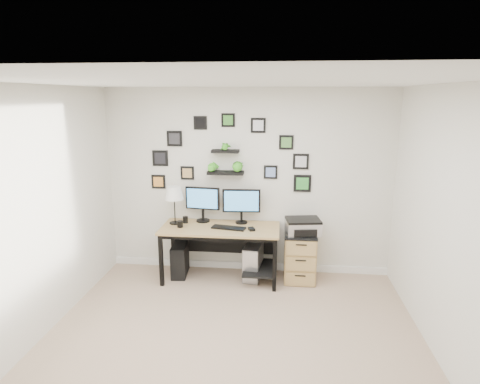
# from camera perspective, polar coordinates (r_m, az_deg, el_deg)

# --- Properties ---
(room) EXTENTS (4.00, 4.00, 4.00)m
(room) POSITION_cam_1_polar(r_m,az_deg,el_deg) (6.00, 1.03, -10.41)
(room) COLOR tan
(room) RESTS_ON ground
(desk) EXTENTS (1.60, 0.70, 0.75)m
(desk) POSITION_cam_1_polar(r_m,az_deg,el_deg) (5.53, -2.40, -6.13)
(desk) COLOR tan
(desk) RESTS_ON ground
(monitor_left) EXTENTS (0.49, 0.21, 0.50)m
(monitor_left) POSITION_cam_1_polar(r_m,az_deg,el_deg) (5.64, -5.35, -1.37)
(monitor_left) COLOR black
(monitor_left) RESTS_ON desk
(monitor_right) EXTENTS (0.52, 0.18, 0.49)m
(monitor_right) POSITION_cam_1_polar(r_m,az_deg,el_deg) (5.54, 0.20, -1.60)
(monitor_right) COLOR black
(monitor_right) RESTS_ON desk
(keyboard) EXTENTS (0.47, 0.23, 0.02)m
(keyboard) POSITION_cam_1_polar(r_m,az_deg,el_deg) (5.40, -1.64, -5.11)
(keyboard) COLOR black
(keyboard) RESTS_ON desk
(mouse) EXTENTS (0.10, 0.13, 0.03)m
(mouse) POSITION_cam_1_polar(r_m,az_deg,el_deg) (5.33, 1.66, -5.29)
(mouse) COLOR black
(mouse) RESTS_ON desk
(table_lamp) EXTENTS (0.26, 0.26, 0.53)m
(table_lamp) POSITION_cam_1_polar(r_m,az_deg,el_deg) (5.57, -9.36, -0.29)
(table_lamp) COLOR black
(table_lamp) RESTS_ON desk
(mug) EXTENTS (0.08, 0.08, 0.09)m
(mug) POSITION_cam_1_polar(r_m,az_deg,el_deg) (5.50, -8.52, -4.53)
(mug) COLOR black
(mug) RESTS_ON desk
(pen_cup) EXTENTS (0.07, 0.07, 0.09)m
(pen_cup) POSITION_cam_1_polar(r_m,az_deg,el_deg) (5.67, -7.77, -3.92)
(pen_cup) COLOR black
(pen_cup) RESTS_ON desk
(pc_tower_black) EXTENTS (0.24, 0.46, 0.45)m
(pc_tower_black) POSITION_cam_1_polar(r_m,az_deg,el_deg) (5.83, -8.54, -9.47)
(pc_tower_black) COLOR black
(pc_tower_black) RESTS_ON ground
(pc_tower_grey) EXTENTS (0.27, 0.51, 0.48)m
(pc_tower_grey) POSITION_cam_1_polar(r_m,az_deg,el_deg) (5.67, 1.88, -9.79)
(pc_tower_grey) COLOR gray
(pc_tower_grey) RESTS_ON ground
(file_cabinet) EXTENTS (0.43, 0.53, 0.67)m
(file_cabinet) POSITION_cam_1_polar(r_m,az_deg,el_deg) (5.64, 8.50, -9.03)
(file_cabinet) COLOR tan
(file_cabinet) RESTS_ON ground
(printer) EXTENTS (0.49, 0.42, 0.20)m
(printer) POSITION_cam_1_polar(r_m,az_deg,el_deg) (5.48, 8.94, -4.84)
(printer) COLOR silver
(printer) RESTS_ON file_cabinet
(wall_decor) EXTENTS (2.26, 0.18, 1.07)m
(wall_decor) POSITION_cam_1_polar(r_m,az_deg,el_deg) (5.53, -1.77, 4.89)
(wall_decor) COLOR black
(wall_decor) RESTS_ON ground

